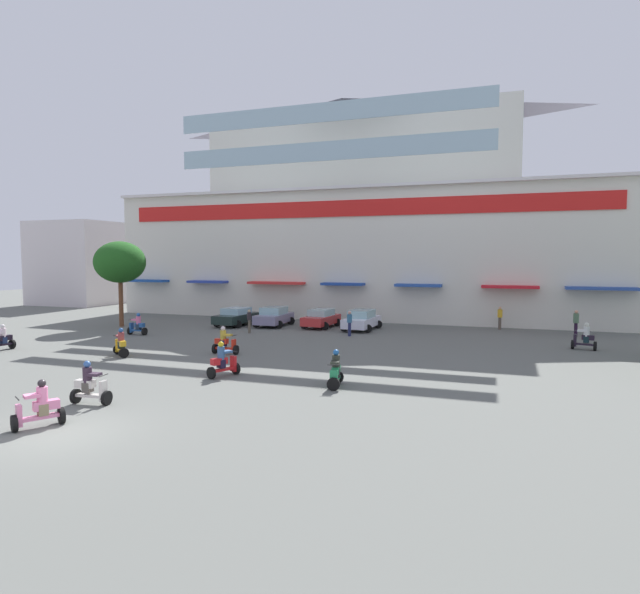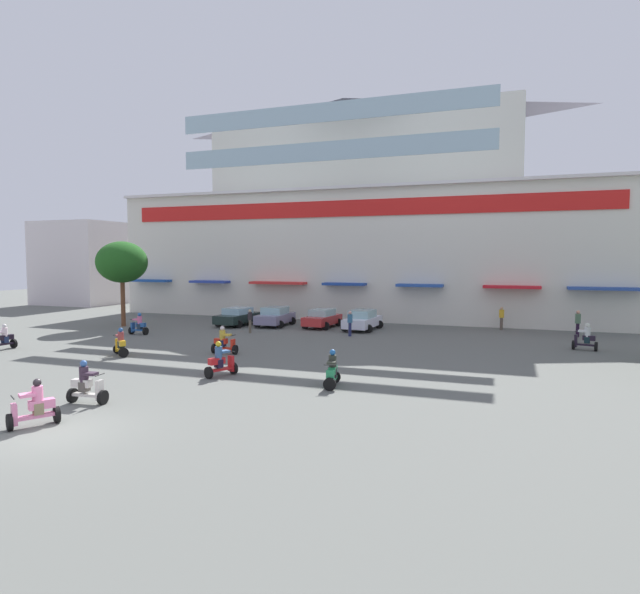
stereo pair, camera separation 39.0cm
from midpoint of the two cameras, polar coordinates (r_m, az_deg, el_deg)
name	(u,v)px [view 2 (the right image)]	position (r m, az deg, el deg)	size (l,w,h in m)	color
ground_plane	(252,358)	(28.60, -6.80, -6.40)	(128.00, 128.00, 0.00)	#5D5F5A
colonial_building	(369,222)	(50.48, 5.41, 7.97)	(43.72, 18.34, 19.89)	silver
flank_building_left	(97,263)	(68.36, -22.41, 3.36)	(8.73, 11.92, 9.24)	silver
plaza_tree_0	(122,262)	(43.43, -20.04, 3.47)	(3.67, 3.98, 6.49)	brown
parked_car_0	(238,316)	(41.99, -8.47, -2.04)	(2.62, 4.30, 1.39)	#1E2C29
parked_car_1	(275,316)	(41.30, -4.52, -2.07)	(2.49, 3.93, 1.48)	gray
parked_car_2	(322,318)	(40.27, 0.51, -2.27)	(2.49, 3.98, 1.40)	red
parked_car_3	(362,320)	(39.04, 4.81, -2.44)	(2.52, 4.25, 1.48)	silver
scooter_rider_0	(332,372)	(22.01, 1.82, -7.94)	(0.76, 1.49, 1.52)	black
scooter_rider_1	(221,362)	(24.22, -10.05, -6.80)	(1.09, 1.54, 1.58)	black
scooter_rider_2	(585,339)	(34.06, 26.64, -4.00)	(1.38, 0.80, 1.57)	black
scooter_rider_3	(139,326)	(38.61, -18.42, -2.90)	(1.31, 0.55, 1.51)	black
scooter_rider_4	(34,407)	(19.10, -27.53, -10.33)	(1.21, 1.52, 1.49)	black
scooter_rider_5	(3,339)	(35.52, -30.33, -3.88)	(0.63, 1.49, 1.47)	black
scooter_rider_6	(224,342)	(29.79, -9.77, -4.77)	(1.43, 0.55, 1.52)	black
scooter_rider_7	(121,344)	(30.65, -20.07, -4.71)	(1.42, 1.25, 1.53)	black
scooter_rider_8	(87,386)	(21.19, -23.04, -8.65)	(1.44, 0.69, 1.57)	black
pedestrian_0	(578,322)	(39.50, 25.95, -2.37)	(0.36, 0.36, 1.77)	black
pedestrian_1	(350,322)	(35.92, 3.51, -2.63)	(0.48, 0.48, 1.70)	#1F244D
pedestrian_2	(502,317)	(41.24, 18.97, -2.00)	(0.49, 0.49, 1.68)	brown
pedestrian_3	(250,319)	(37.74, -7.15, -2.37)	(0.43, 0.43, 1.65)	brown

